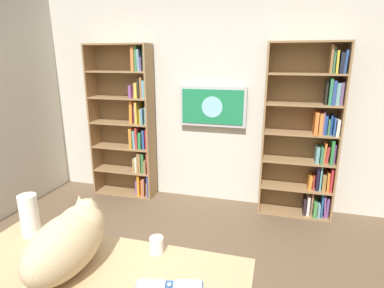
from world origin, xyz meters
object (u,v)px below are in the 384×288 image
Objects in this scene: wall_mounted_tv at (213,107)px; coffee_mug at (157,245)px; bookshelf_right at (130,125)px; cat at (70,239)px; bookshelf_left at (309,137)px; paper_towel_roll at (29,215)px.

wall_mounted_tv is 8.78× the size of coffee_mug.
bookshelf_right is 2.88× the size of cat.
cat is at bearing 30.85° from coffee_mug.
cat is (-0.88, 2.50, -0.06)m from bookshelf_right.
coffee_mug is (-0.17, 2.35, -0.45)m from wall_mounted_tv.
cat reaches higher than coffee_mug.
cat is at bearing 109.47° from bookshelf_right.
bookshelf_left is 1.20m from wall_mounted_tv.
bookshelf_right reaches higher than cat.
bookshelf_right reaches higher than paper_towel_roll.
bookshelf_right is at bearing -60.69° from coffee_mug.
wall_mounted_tv is 2.50m from paper_towel_roll.
coffee_mug is (-0.84, -0.03, -0.09)m from paper_towel_roll.
coffee_mug is (-0.39, -0.23, -0.12)m from cat.
bookshelf_right is 21.13× the size of coffee_mug.
bookshelf_left is at bearing -118.93° from cat.
cat is at bearing 155.83° from paper_towel_roll.
wall_mounted_tv is 3.13× the size of paper_towel_roll.
wall_mounted_tv is (1.16, -0.08, 0.30)m from bookshelf_left.
bookshelf_right is at bearing -79.23° from paper_towel_roll.
bookshelf_left is 2.48m from coffee_mug.
coffee_mug is at bearing -149.15° from cat.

